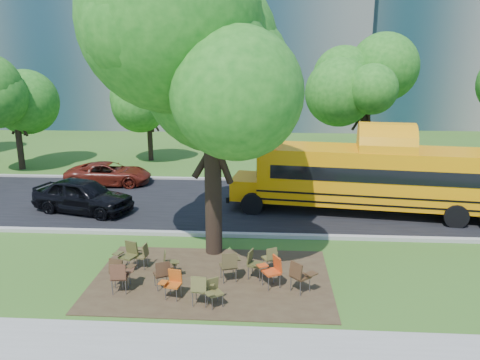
# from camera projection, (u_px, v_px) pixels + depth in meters

# --- Properties ---
(ground) EXTENTS (160.00, 160.00, 0.00)m
(ground) POSITION_uv_depth(u_px,v_px,m) (182.00, 271.00, 14.47)
(ground) COLOR #34591B
(ground) RESTS_ON ground
(dirt_patch) EXTENTS (7.00, 4.50, 0.03)m
(dirt_patch) POSITION_uv_depth(u_px,v_px,m) (212.00, 279.00, 13.92)
(dirt_patch) COLOR #382819
(dirt_patch) RESTS_ON ground
(asphalt_road) EXTENTS (80.00, 8.00, 0.04)m
(asphalt_road) POSITION_uv_depth(u_px,v_px,m) (210.00, 203.00, 21.22)
(asphalt_road) COLOR black
(asphalt_road) RESTS_ON ground
(kerb_near) EXTENTS (80.00, 0.25, 0.14)m
(kerb_near) POSITION_uv_depth(u_px,v_px,m) (197.00, 234.00, 17.35)
(kerb_near) COLOR gray
(kerb_near) RESTS_ON ground
(kerb_far) EXTENTS (80.00, 0.25, 0.14)m
(kerb_far) POSITION_uv_depth(u_px,v_px,m) (220.00, 179.00, 25.17)
(kerb_far) COLOR gray
(kerb_far) RESTS_ON ground
(building_main) EXTENTS (38.00, 16.00, 22.00)m
(building_main) POSITION_uv_depth(u_px,v_px,m) (166.00, 11.00, 46.95)
(building_main) COLOR #63635F
(building_main) RESTS_ON ground
(bg_tree_0) EXTENTS (5.20, 5.20, 7.18)m
(bg_tree_0) POSITION_uv_depth(u_px,v_px,m) (13.00, 91.00, 26.62)
(bg_tree_0) COLOR black
(bg_tree_0) RESTS_ON ground
(bg_tree_2) EXTENTS (4.80, 4.80, 6.62)m
(bg_tree_2) POSITION_uv_depth(u_px,v_px,m) (148.00, 94.00, 29.17)
(bg_tree_2) COLOR black
(bg_tree_2) RESTS_ON ground
(bg_tree_3) EXTENTS (5.60, 5.60, 7.84)m
(bg_tree_3) POSITION_uv_depth(u_px,v_px,m) (366.00, 83.00, 26.21)
(bg_tree_3) COLOR black
(bg_tree_3) RESTS_ON ground
(main_tree) EXTENTS (7.20, 7.20, 9.32)m
(main_tree) POSITION_uv_depth(u_px,v_px,m) (212.00, 81.00, 14.42)
(main_tree) COLOR black
(main_tree) RESTS_ON ground
(school_bus) EXTENTS (11.64, 3.93, 2.80)m
(school_bus) POSITION_uv_depth(u_px,v_px,m) (380.00, 177.00, 19.40)
(school_bus) COLOR orange
(school_bus) RESTS_ON ground
(chair_0) EXTENTS (0.62, 0.61, 0.93)m
(chair_0) POSITION_uv_depth(u_px,v_px,m) (120.00, 275.00, 12.97)
(chair_0) COLOR #4B2B1B
(chair_0) RESTS_ON ground
(chair_1) EXTENTS (0.73, 0.57, 0.94)m
(chair_1) POSITION_uv_depth(u_px,v_px,m) (120.00, 269.00, 13.27)
(chair_1) COLOR #3E2916
(chair_1) RESTS_ON ground
(chair_2) EXTENTS (0.60, 0.71, 0.89)m
(chair_2) POSITION_uv_depth(u_px,v_px,m) (163.00, 271.00, 13.21)
(chair_2) COLOR #3E2616
(chair_2) RESTS_ON ground
(chair_3) EXTENTS (0.60, 0.48, 0.82)m
(chair_3) POSITION_uv_depth(u_px,v_px,m) (173.00, 281.00, 12.72)
(chair_3) COLOR #AC4A12
(chair_3) RESTS_ON ground
(chair_4) EXTENTS (0.63, 0.53, 0.90)m
(chair_4) POSITION_uv_depth(u_px,v_px,m) (201.00, 287.00, 12.30)
(chair_4) COLOR brown
(chair_4) RESTS_ON ground
(chair_5) EXTENTS (0.52, 0.65, 0.78)m
(chair_5) POSITION_uv_depth(u_px,v_px,m) (213.00, 290.00, 12.30)
(chair_5) COLOR #504A22
(chair_5) RESTS_ON ground
(chair_6) EXTENTS (0.76, 0.64, 0.94)m
(chair_6) POSITION_uv_depth(u_px,v_px,m) (273.00, 268.00, 13.33)
(chair_6) COLOR #B83D13
(chair_6) RESTS_ON ground
(chair_7) EXTENTS (0.81, 0.64, 0.95)m
(chair_7) POSITION_uv_depth(u_px,v_px,m) (300.00, 274.00, 12.97)
(chair_7) COLOR #3F2816
(chair_7) RESTS_ON ground
(chair_8) EXTENTS (0.48, 0.57, 0.81)m
(chair_8) POSITION_uv_depth(u_px,v_px,m) (142.00, 253.00, 14.57)
(chair_8) COLOR brown
(chair_8) RESTS_ON ground
(chair_9) EXTENTS (0.74, 0.58, 0.93)m
(chair_9) POSITION_uv_depth(u_px,v_px,m) (128.00, 253.00, 14.40)
(chair_9) COLOR #43411D
(chair_9) RESTS_ON ground
(chair_10) EXTENTS (0.57, 0.54, 0.80)m
(chair_10) POSITION_uv_depth(u_px,v_px,m) (169.00, 261.00, 14.03)
(chair_10) COLOR #413E1C
(chair_10) RESTS_ON ground
(chair_11) EXTENTS (0.65, 0.72, 0.96)m
(chair_11) POSITION_uv_depth(u_px,v_px,m) (230.00, 263.00, 13.63)
(chair_11) COLOR #44391D
(chair_11) RESTS_ON ground
(chair_12) EXTENTS (0.54, 0.69, 0.89)m
(chair_12) POSITION_uv_depth(u_px,v_px,m) (254.00, 262.00, 13.83)
(chair_12) COLOR #413E1C
(chair_12) RESTS_ON ground
(chair_13) EXTENTS (0.53, 0.64, 0.79)m
(chair_13) POSITION_uv_depth(u_px,v_px,m) (271.00, 256.00, 14.40)
(chair_13) COLOR brown
(chair_13) RESTS_ON ground
(black_car) EXTENTS (4.65, 2.82, 1.48)m
(black_car) POSITION_uv_depth(u_px,v_px,m) (83.00, 195.00, 19.85)
(black_car) COLOR black
(black_car) RESTS_ON ground
(bg_car_red) EXTENTS (4.43, 2.32, 1.19)m
(bg_car_red) POSITION_uv_depth(u_px,v_px,m) (109.00, 174.00, 24.18)
(bg_car_red) COLOR #55170E
(bg_car_red) RESTS_ON ground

